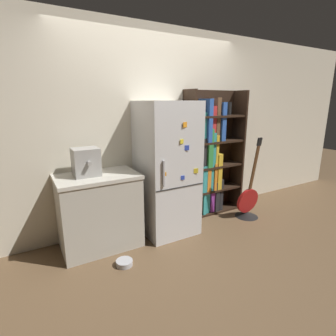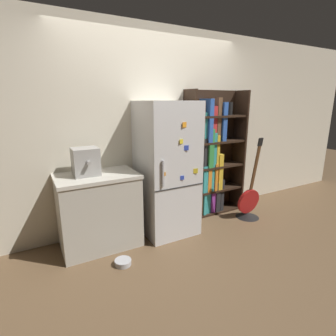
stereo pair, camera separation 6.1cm
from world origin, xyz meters
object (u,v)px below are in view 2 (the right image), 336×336
refrigerator (167,169)px  bookshelf (208,159)px  guitar (248,206)px  pet_bowl (123,262)px  espresso_machine (86,162)px

refrigerator → bookshelf: bearing=13.9°
guitar → refrigerator: bearing=168.7°
bookshelf → pet_bowl: (-1.58, -0.67, -0.82)m
refrigerator → guitar: refrigerator is taller
bookshelf → guitar: 0.92m
bookshelf → espresso_machine: bookshelf is taller
bookshelf → espresso_machine: 1.78m
bookshelf → espresso_machine: size_ratio=5.96×
pet_bowl → guitar: bearing=6.4°
guitar → espresso_machine: bearing=171.8°
refrigerator → espresso_machine: size_ratio=5.48×
espresso_machine → bookshelf: bearing=4.0°
bookshelf → pet_bowl: size_ratio=10.30×
bookshelf → guitar: bookshelf is taller
refrigerator → guitar: 1.42m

